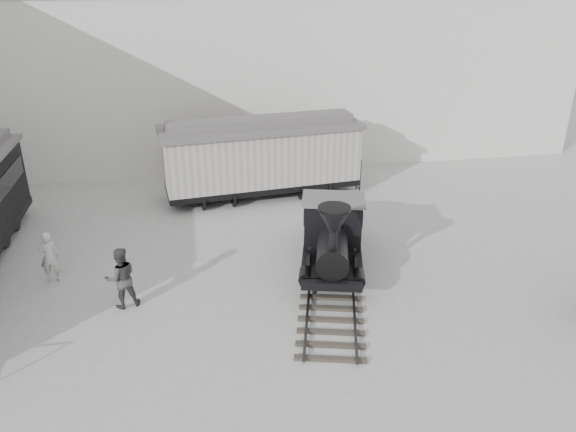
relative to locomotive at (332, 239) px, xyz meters
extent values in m
plane|color=#9E9E9B|center=(-1.71, -3.72, -1.12)|extent=(90.00, 90.00, 0.00)
cube|color=silver|center=(-1.71, 11.28, 4.38)|extent=(34.00, 2.40, 11.00)
cube|color=#2B2821|center=(-0.17, -0.66, -1.05)|extent=(3.94, 8.81, 0.15)
cube|color=#2D2D30|center=(-0.82, -0.49, -1.00)|extent=(2.20, 8.36, 0.06)
cube|color=#2D2D30|center=(0.48, -0.83, -1.00)|extent=(2.20, 8.36, 0.06)
cylinder|color=black|center=(-0.99, -0.93, -0.46)|extent=(0.36, 1.03, 1.03)
cylinder|color=black|center=(0.42, -1.29, -0.46)|extent=(0.36, 1.03, 1.03)
cylinder|color=black|center=(-0.69, 0.25, -0.46)|extent=(0.36, 1.03, 1.03)
cylinder|color=black|center=(0.72, -0.12, -0.46)|extent=(0.36, 1.03, 1.03)
cube|color=black|center=(-0.13, -0.52, -0.35)|extent=(2.65, 3.73, 0.26)
cylinder|color=black|center=(-0.30, -1.16, 0.25)|extent=(1.44, 2.32, 0.94)
cylinder|color=black|center=(-0.50, -1.98, 0.98)|extent=(0.30, 0.30, 0.56)
cone|color=black|center=(-0.50, -1.98, 1.59)|extent=(1.09, 1.09, 0.66)
sphere|color=black|center=(-0.20, -0.80, 0.70)|extent=(0.49, 0.49, 0.49)
cube|color=black|center=(0.07, 0.29, 0.51)|extent=(2.08, 1.68, 1.45)
cube|color=#646060|center=(0.07, 0.29, 1.27)|extent=(2.31, 1.90, 0.07)
cube|color=black|center=(0.49, 1.92, -0.01)|extent=(2.10, 2.23, 0.84)
cylinder|color=black|center=(-3.47, 6.73, -0.76)|extent=(1.90, 0.93, 0.73)
cylinder|color=black|center=(0.70, 7.21, -0.76)|extent=(1.90, 0.93, 0.73)
cube|color=black|center=(-1.39, 6.97, -0.58)|extent=(8.42, 3.20, 0.27)
cube|color=#9D958C|center=(-1.39, 6.97, 0.70)|extent=(8.43, 3.29, 2.28)
cube|color=#646060|center=(-1.39, 6.97, 1.93)|extent=(8.73, 3.60, 0.18)
cube|color=#646060|center=(-1.39, 6.97, 2.19)|extent=(7.92, 1.98, 0.33)
imported|color=beige|center=(-8.97, 0.86, -0.27)|extent=(0.64, 0.43, 1.70)
imported|color=#3C3C3D|center=(-6.58, -1.06, -0.17)|extent=(1.08, 0.93, 1.90)
camera|label=1|loc=(-4.26, -15.83, 8.13)|focal=35.00mm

